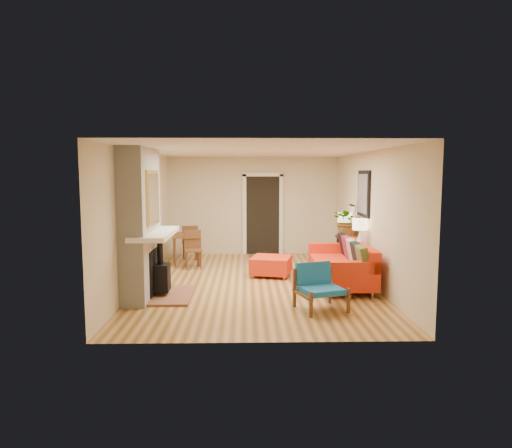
# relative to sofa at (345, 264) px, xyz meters

# --- Properties ---
(room_shell) EXTENTS (6.50, 6.50, 6.50)m
(room_shell) POSITION_rel_sofa_xyz_m (-1.13, 2.78, 0.85)
(room_shell) COLOR tan
(room_shell) RESTS_ON ground
(fireplace) EXTENTS (1.09, 1.68, 2.60)m
(fireplace) POSITION_rel_sofa_xyz_m (-3.74, -0.85, 0.85)
(fireplace) COLOR white
(fireplace) RESTS_ON ground
(sofa) EXTENTS (1.00, 2.28, 0.89)m
(sofa) POSITION_rel_sofa_xyz_m (0.00, 0.00, 0.00)
(sofa) COLOR silver
(sofa) RESTS_ON ground
(ottoman) EXTENTS (0.96, 0.96, 0.40)m
(ottoman) POSITION_rel_sofa_xyz_m (-1.41, 0.75, -0.16)
(ottoman) COLOR silver
(ottoman) RESTS_ON ground
(blue_chair) EXTENTS (0.88, 0.86, 0.73)m
(blue_chair) POSITION_rel_sofa_xyz_m (-0.78, -1.62, 0.00)
(blue_chair) COLOR brown
(blue_chair) RESTS_ON ground
(dining_table) EXTENTS (0.88, 1.64, 0.87)m
(dining_table) POSITION_rel_sofa_xyz_m (-3.32, 2.08, 0.17)
(dining_table) COLOR brown
(dining_table) RESTS_ON ground
(console_table) EXTENTS (0.34, 1.85, 0.72)m
(console_table) POSITION_rel_sofa_xyz_m (0.33, 0.88, 0.18)
(console_table) COLOR black
(console_table) RESTS_ON ground
(lamp_near) EXTENTS (0.30, 0.30, 0.54)m
(lamp_near) POSITION_rel_sofa_xyz_m (0.33, 0.20, 0.67)
(lamp_near) COLOR white
(lamp_near) RESTS_ON console_table
(lamp_far) EXTENTS (0.30, 0.30, 0.54)m
(lamp_far) POSITION_rel_sofa_xyz_m (0.33, 1.65, 0.67)
(lamp_far) COLOR white
(lamp_far) RESTS_ON console_table
(houseplant) EXTENTS (0.73, 0.64, 0.79)m
(houseplant) POSITION_rel_sofa_xyz_m (0.32, 1.15, 0.73)
(houseplant) COLOR #1E5919
(houseplant) RESTS_ON console_table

